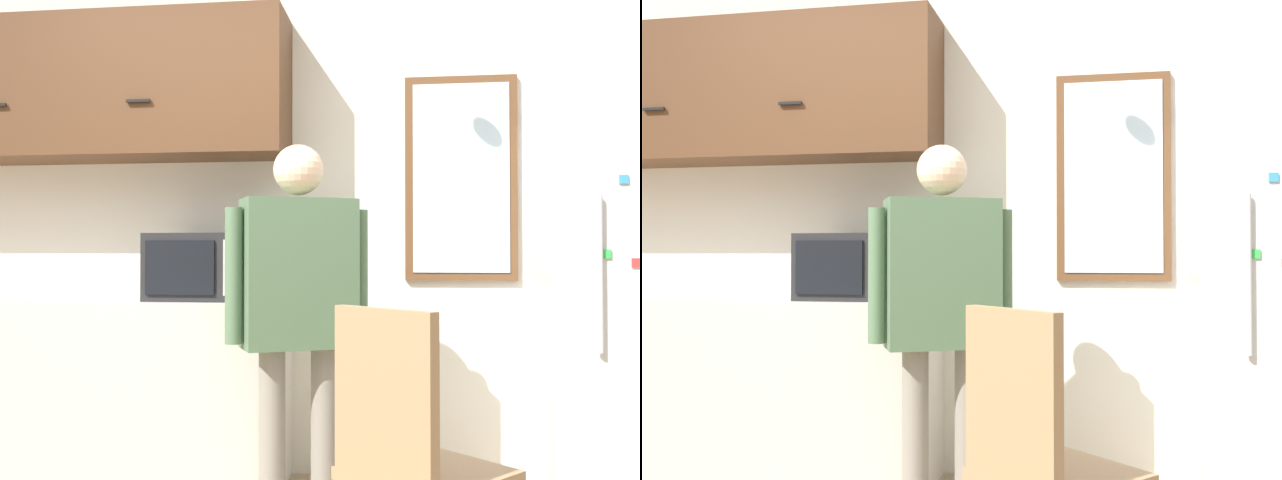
{
  "view_description": "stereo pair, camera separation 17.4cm",
  "coord_description": "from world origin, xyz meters",
  "views": [
    {
      "loc": [
        0.55,
        -1.83,
        1.13
      ],
      "look_at": [
        0.18,
        1.01,
        1.19
      ],
      "focal_mm": 40.0,
      "sensor_mm": 36.0,
      "label": 1
    },
    {
      "loc": [
        0.72,
        -1.8,
        1.13
      ],
      "look_at": [
        0.18,
        1.01,
        1.19
      ],
      "focal_mm": 40.0,
      "sensor_mm": 36.0,
      "label": 2
    }
  ],
  "objects": [
    {
      "name": "person",
      "position": [
        0.08,
        1.1,
        0.97
      ],
      "size": [
        0.57,
        0.39,
        1.59
      ],
      "rotation": [
        0.0,
        0.0,
        0.43
      ],
      "color": "gray",
      "rests_on": "ground_plane"
    },
    {
      "name": "back_wall",
      "position": [
        0.0,
        1.87,
        1.35
      ],
      "size": [
        6.0,
        0.06,
        2.7
      ],
      "color": "silver",
      "rests_on": "ground_plane"
    },
    {
      "name": "upper_cabinets",
      "position": [
        -1.14,
        1.65,
        1.99
      ],
      "size": [
        2.13,
        0.39,
        0.72
      ],
      "color": "#51331E"
    },
    {
      "name": "refrigerator",
      "position": [
        1.52,
        1.51,
        0.91
      ],
      "size": [
        0.8,
        0.67,
        1.82
      ],
      "color": "silver",
      "rests_on": "ground_plane"
    },
    {
      "name": "counter",
      "position": [
        -1.14,
        1.55,
        0.46
      ],
      "size": [
        2.13,
        0.59,
        0.91
      ],
      "color": "#BCB7AD",
      "rests_on": "ground_plane"
    },
    {
      "name": "microwave",
      "position": [
        -0.47,
        1.53,
        1.08
      ],
      "size": [
        0.47,
        0.38,
        0.32
      ],
      "color": "#232326",
      "rests_on": "counter"
    },
    {
      "name": "window",
      "position": [
        0.79,
        1.83,
        1.52
      ],
      "size": [
        0.56,
        0.05,
        1.04
      ],
      "color": "brown"
    },
    {
      "name": "chair",
      "position": [
        0.54,
        0.4,
        0.53
      ],
      "size": [
        0.61,
        0.61,
        0.97
      ],
      "rotation": [
        0.0,
        0.0,
        2.41
      ],
      "color": "#997551",
      "rests_on": "ground_plane"
    }
  ]
}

